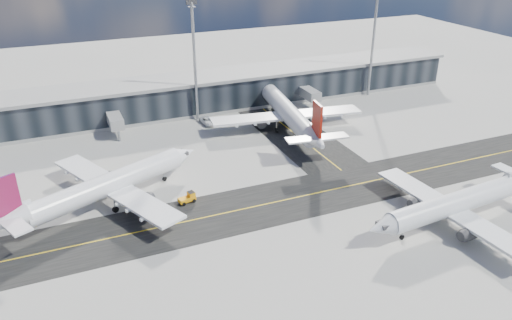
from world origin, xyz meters
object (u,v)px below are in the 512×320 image
Objects in this scene: airliner_redtail at (289,114)px; service_van at (208,121)px; airliner_af at (105,186)px; baggage_tug at (188,198)px; airliner_near at (458,203)px.

airliner_redtail is 7.47× the size of service_van.
baggage_tug is (13.10, -4.37, -2.89)m from airliner_af.
baggage_tug is (-38.46, 22.82, -2.57)m from airliner_near.
service_van is at bearing 153.51° from airliner_redtail.
airliner_redtail is at bearing 88.40° from airliner_af.
airliner_af is 0.88× the size of airliner_redtail.
service_van is (27.67, 29.75, -3.03)m from airliner_af.
airliner_af reaches higher than baggage_tug.
airliner_af is 1.04× the size of airliner_near.
airliner_redtail reaches higher than service_van.
airliner_redtail is 46.32m from airliner_near.
airliner_near is 44.79m from baggage_tug.
airliner_near is (51.56, -27.20, -0.32)m from airliner_af.
service_van is at bearing 143.90° from baggage_tug.
baggage_tug is 0.57× the size of service_van.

